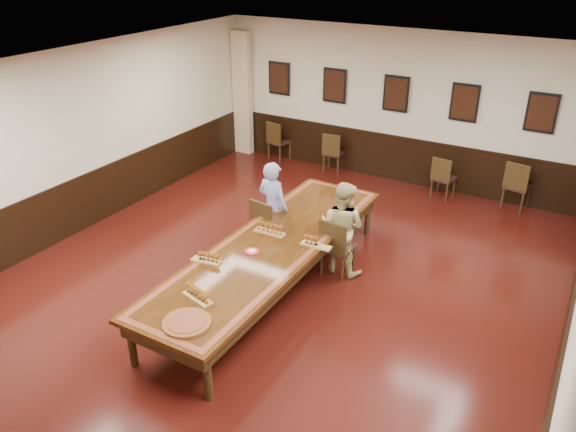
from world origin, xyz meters
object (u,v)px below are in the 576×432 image
Objects in this scene: spare_chair_a at (279,140)px; carved_platter at (187,323)px; spare_chair_c at (444,177)px; person_woman at (342,228)px; spare_chair_d at (518,185)px; chair_man at (269,225)px; conference_table at (271,253)px; person_man at (273,207)px; chair_woman at (338,246)px; spare_chair_b at (334,152)px.

spare_chair_a reaches higher than carved_platter.
person_woman is (-0.59, -3.62, 0.32)m from spare_chair_c.
spare_chair_c is 0.90× the size of spare_chair_d.
spare_chair_a reaches higher than spare_chair_c.
spare_chair_a is at bearing -53.21° from chair_man.
spare_chair_d is at bearing -169.17° from spare_chair_a.
spare_chair_c reaches higher than carved_platter.
spare_chair_c is at bearing 74.50° from conference_table.
spare_chair_a is (-2.13, 3.89, -0.03)m from chair_man.
conference_table is at bearing 83.90° from spare_chair_c.
chair_man is at bearing 103.99° from carved_platter.
chair_man reaches higher than spare_chair_c.
spare_chair_d reaches higher than spare_chair_c.
carved_platter is (0.74, -3.13, -0.02)m from person_man.
person_woman is (0.01, 0.10, 0.27)m from chair_woman.
chair_woman is at bearing 141.94° from spare_chair_a.
spare_chair_c is (2.57, -0.20, -0.01)m from spare_chair_b.
chair_man is 1.29m from chair_woman.
spare_chair_c is at bearing 18.39° from spare_chair_d.
spare_chair_c is at bearing -172.07° from spare_chair_a.
person_man is at bearing 119.93° from conference_table.
person_man reaches higher than conference_table.
conference_table is (2.74, -4.82, 0.14)m from spare_chair_a.
chair_man is 1.01× the size of spare_chair_d.
chair_woman is at bearing 73.31° from spare_chair_d.
person_man is at bearing -90.00° from chair_man.
spare_chair_a is 1.04× the size of spare_chair_b.
person_woman is at bearing -169.26° from chair_man.
person_woman is at bearing 113.10° from spare_chair_b.
chair_woman reaches higher than spare_chair_c.
person_man is at bearing 71.76° from spare_chair_c.
spare_chair_b is at bearing 101.76° from carved_platter.
spare_chair_b is (-0.68, 3.88, -0.04)m from chair_man.
person_woman reaches higher than conference_table.
conference_table is 2.11m from carved_platter.
carved_platter is (0.75, -3.03, 0.28)m from chair_man.
carved_platter is (-0.54, -3.09, 0.01)m from person_woman.
chair_woman is at bearing 79.87° from carved_platter.
spare_chair_b is 1.03× the size of spare_chair_c.
spare_chair_d is at bearing -162.39° from spare_chair_c.
conference_table is at bearing 58.20° from person_woman.
spare_chair_d is (3.96, -0.00, 0.04)m from spare_chair_b.
carved_platter reaches higher than conference_table.
spare_chair_c is at bearing -109.04° from chair_man.
person_man is at bearing 96.22° from spare_chair_b.
chair_woman reaches higher than carved_platter.
spare_chair_b is at bearing -71.89° from chair_man.
spare_chair_c is at bearing -96.40° from person_woman.
chair_man reaches higher than carved_platter.
spare_chair_b is at bearing 10.14° from spare_chair_d.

